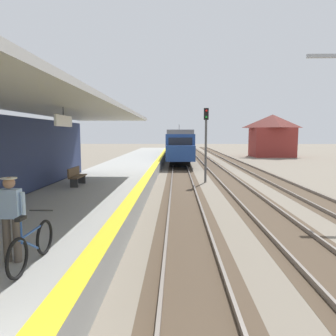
# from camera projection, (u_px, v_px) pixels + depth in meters

# --- Properties ---
(station_platform) EXTENTS (5.00, 80.00, 0.91)m
(station_platform) POSITION_uv_depth(u_px,v_px,m) (109.00, 184.00, 18.32)
(station_platform) COLOR #999993
(station_platform) RESTS_ON ground
(track_pair_nearest_platform) EXTENTS (2.34, 120.00, 0.16)m
(track_pair_nearest_platform) POSITION_uv_depth(u_px,v_px,m) (182.00, 181.00, 22.22)
(track_pair_nearest_platform) COLOR #4C3D2D
(track_pair_nearest_platform) RESTS_ON ground
(track_pair_middle) EXTENTS (2.34, 120.00, 0.16)m
(track_pair_middle) POSITION_uv_depth(u_px,v_px,m) (229.00, 181.00, 22.13)
(track_pair_middle) COLOR #4C3D2D
(track_pair_middle) RESTS_ON ground
(track_pair_far_side) EXTENTS (2.34, 120.00, 0.16)m
(track_pair_far_side) POSITION_uv_depth(u_px,v_px,m) (276.00, 181.00, 22.04)
(track_pair_far_side) COLOR #4C3D2D
(track_pair_far_side) RESTS_ON ground
(approaching_train) EXTENTS (2.93, 19.60, 4.76)m
(approaching_train) POSITION_uv_depth(u_px,v_px,m) (179.00, 144.00, 38.46)
(approaching_train) COLOR navy
(approaching_train) RESTS_ON ground
(commuter_person) EXTENTS (0.59, 0.30, 1.67)m
(commuter_person) POSITION_uv_depth(u_px,v_px,m) (11.00, 215.00, 5.91)
(commuter_person) COLOR brown
(commuter_person) RESTS_ON station_platform
(bicycle_beside_commuter) EXTENTS (0.48, 1.82, 1.04)m
(bicycle_beside_commuter) POSITION_uv_depth(u_px,v_px,m) (32.00, 245.00, 5.80)
(bicycle_beside_commuter) COLOR black
(bicycle_beside_commuter) RESTS_ON station_platform
(rail_signal_post) EXTENTS (0.32, 0.34, 5.20)m
(rail_signal_post) POSITION_uv_depth(u_px,v_px,m) (206.00, 137.00, 21.43)
(rail_signal_post) COLOR #4C4C4C
(rail_signal_post) RESTS_ON ground
(platform_bench) EXTENTS (0.45, 1.60, 0.88)m
(platform_bench) POSITION_uv_depth(u_px,v_px,m) (76.00, 176.00, 14.98)
(platform_bench) COLOR brown
(platform_bench) RESTS_ON station_platform
(distant_trackside_house) EXTENTS (6.60, 5.28, 6.40)m
(distant_trackside_house) POSITION_uv_depth(u_px,v_px,m) (272.00, 135.00, 46.62)
(distant_trackside_house) COLOR maroon
(distant_trackside_house) RESTS_ON ground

